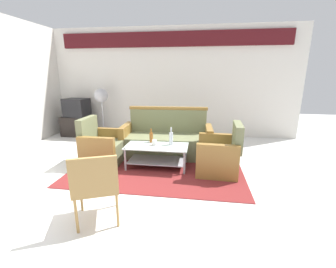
% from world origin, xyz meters
% --- Properties ---
extents(ground_plane, '(14.00, 14.00, 0.00)m').
position_xyz_m(ground_plane, '(0.00, 0.00, 0.00)').
color(ground_plane, white).
extents(wall_back, '(6.52, 0.19, 2.80)m').
position_xyz_m(wall_back, '(0.00, 3.05, 1.48)').
color(wall_back, silver).
rests_on(wall_back, ground).
extents(rug, '(2.97, 2.06, 0.01)m').
position_xyz_m(rug, '(0.05, 0.74, 0.01)').
color(rug, maroon).
rests_on(rug, ground).
extents(couch, '(1.82, 0.80, 0.96)m').
position_xyz_m(couch, '(0.12, 1.37, 0.32)').
color(couch, '#6B704C').
rests_on(couch, rug).
extents(armchair_left, '(0.70, 0.76, 0.85)m').
position_xyz_m(armchair_left, '(-1.02, 0.79, 0.29)').
color(armchair_left, '#6B704C').
rests_on(armchair_left, rug).
extents(armchair_right, '(0.73, 0.79, 0.85)m').
position_xyz_m(armchair_right, '(1.12, 0.68, 0.29)').
color(armchair_right, '#6B704C').
rests_on(armchair_right, rug).
extents(coffee_table, '(1.10, 0.60, 0.40)m').
position_xyz_m(coffee_table, '(0.04, 0.73, 0.27)').
color(coffee_table, silver).
rests_on(coffee_table, rug).
extents(bottle_brown, '(0.06, 0.06, 0.26)m').
position_xyz_m(bottle_brown, '(-0.10, 0.90, 0.51)').
color(bottle_brown, brown).
rests_on(bottle_brown, coffee_table).
extents(bottle_clear, '(0.07, 0.07, 0.32)m').
position_xyz_m(bottle_clear, '(0.28, 0.80, 0.53)').
color(bottle_clear, silver).
rests_on(bottle_clear, coffee_table).
extents(cup, '(0.08, 0.08, 0.10)m').
position_xyz_m(cup, '(-0.01, 0.72, 0.46)').
color(cup, silver).
rests_on(cup, coffee_table).
extents(tv_stand, '(0.80, 0.50, 0.52)m').
position_xyz_m(tv_stand, '(-2.49, 2.55, 0.26)').
color(tv_stand, black).
rests_on(tv_stand, ground).
extents(television, '(0.65, 0.51, 0.48)m').
position_xyz_m(television, '(-2.49, 2.55, 0.76)').
color(television, black).
rests_on(television, tv_stand).
extents(pedestal_fan, '(0.36, 0.36, 1.27)m').
position_xyz_m(pedestal_fan, '(-1.80, 2.60, 1.01)').
color(pedestal_fan, '#2D2D33').
rests_on(pedestal_fan, ground).
extents(wicker_chair, '(0.63, 0.63, 0.84)m').
position_xyz_m(wicker_chair, '(-0.32, -0.93, 0.49)').
color(wicker_chair, '#AD844C').
rests_on(wicker_chair, ground).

